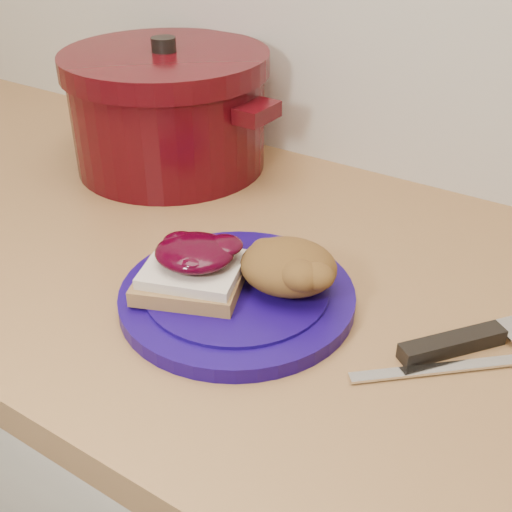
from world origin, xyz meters
The scene contains 7 objects.
plate centered at (0.05, 1.43, 0.91)m, with size 0.24×0.24×0.02m, color #140655.
sandwich centered at (0.01, 1.40, 0.94)m, with size 0.13×0.12×0.05m.
stuffing_mound centered at (0.09, 1.45, 0.94)m, with size 0.10×0.08×0.05m, color brown.
chef_knife centered at (0.28, 1.50, 0.91)m, with size 0.19×0.24×0.02m.
butter_knife centered at (0.26, 1.44, 0.90)m, with size 0.16×0.01×0.00m, color silver.
dutch_oven centered at (-0.23, 1.66, 0.98)m, with size 0.34×0.29×0.18m.
pepper_grinder centered at (-0.35, 1.72, 0.97)m, with size 0.07×0.07×0.13m.
Camera 1 is at (0.36, 0.99, 1.29)m, focal length 45.00 mm.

